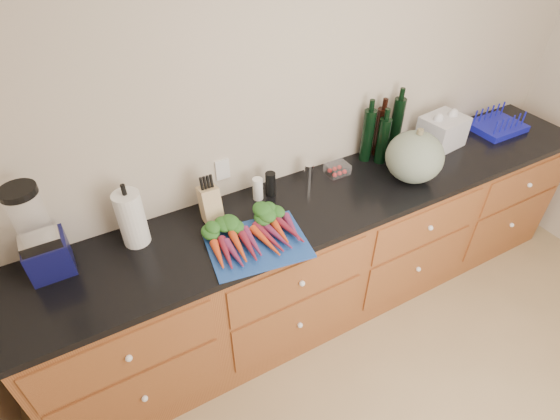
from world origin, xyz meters
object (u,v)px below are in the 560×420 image
carrots (253,234)px  dish_rack (497,125)px  cutting_board (257,244)px  squash (415,157)px  blender_appliance (39,237)px  paper_towel (132,219)px  tomato_box (337,169)px  knife_block (210,204)px

carrots → dish_rack: size_ratio=1.28×
cutting_board → squash: 1.08m
blender_appliance → paper_towel: bearing=0.4°
tomato_box → dish_rack: size_ratio=0.38×
knife_block → blender_appliance: bearing=178.7°
tomato_box → dish_rack: bearing=-4.0°
cutting_board → dish_rack: dish_rack is taller
blender_appliance → tomato_box: bearing=0.4°
cutting_board → dish_rack: size_ratio=1.39×
tomato_box → knife_block: bearing=-177.9°
carrots → knife_block: bearing=115.0°
paper_towel → tomato_box: paper_towel is taller
paper_towel → squash: bearing=-8.8°
blender_appliance → knife_block: (0.79, -0.02, -0.11)m
knife_block → dish_rack: 2.13m
blender_appliance → dish_rack: blender_appliance is taller
squash → blender_appliance: 1.99m
cutting_board → blender_appliance: 0.98m
tomato_box → carrots: bearing=-158.0°
carrots → squash: squash is taller
paper_towel → tomato_box: bearing=0.5°
squash → knife_block: 1.21m
blender_appliance → dish_rack: 2.93m
cutting_board → knife_block: knife_block is taller
carrots → paper_towel: paper_towel is taller
knife_block → dish_rack: knife_block is taller
paper_towel → knife_block: paper_towel is taller
carrots → blender_appliance: size_ratio=0.95×
dish_rack → cutting_board: bearing=-173.2°
cutting_board → carrots: size_ratio=1.09×
cutting_board → dish_rack: 2.03m
carrots → squash: 1.07m
paper_towel → tomato_box: 1.23m
cutting_board → paper_towel: (-0.51, 0.32, 0.14)m
cutting_board → tomato_box: 0.78m
carrots → squash: size_ratio=1.33×
tomato_box → paper_towel: bearing=-179.5°
carrots → cutting_board: bearing=-90.0°
blender_appliance → carrots: bearing=-16.8°
carrots → dish_rack: bearing=5.6°
cutting_board → squash: size_ratio=1.45×
squash → knife_block: (-1.19, 0.23, -0.05)m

